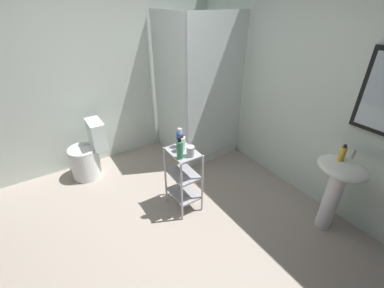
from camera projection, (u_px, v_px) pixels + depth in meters
ground_plane at (162, 238)px, 2.60m from camera, size 4.20×4.20×0.02m
wall_back at (304, 87)px, 2.83m from camera, size 4.20×0.14×2.50m
wall_left at (91, 74)px, 3.31m from camera, size 0.10×4.20×2.50m
shower_stall at (195, 124)px, 3.83m from camera, size 0.92×0.92×2.00m
pedestal_sink at (337, 182)px, 2.44m from camera, size 0.46×0.37×0.81m
sink_faucet at (353, 154)px, 2.36m from camera, size 0.03×0.03×0.10m
toilet at (88, 155)px, 3.36m from camera, size 0.37×0.49×0.76m
storage_cart at (183, 175)px, 2.78m from camera, size 0.38×0.28×0.74m
hand_soap_bottle at (343, 154)px, 2.32m from camera, size 0.05×0.05×0.16m
lotion_bottle_white at (182, 144)px, 2.60m from camera, size 0.08×0.08×0.19m
body_wash_bottle_green at (180, 149)px, 2.47m from camera, size 0.06×0.06×0.24m
shampoo_bottle_blue at (180, 139)px, 2.67m from camera, size 0.07×0.07×0.21m
rinse_cup at (190, 151)px, 2.53m from camera, size 0.08×0.08×0.11m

